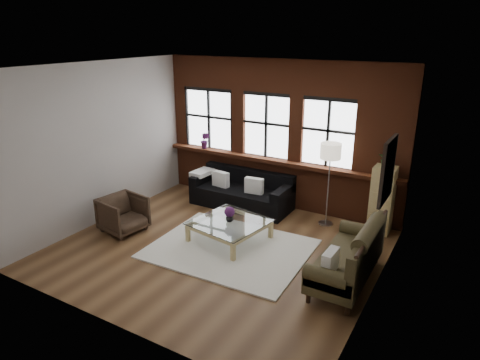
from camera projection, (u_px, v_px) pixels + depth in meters
The scene contains 26 objects.
floor at pixel (219, 248), 7.77m from camera, with size 5.50×5.50×0.00m, color brown.
ceiling at pixel (215, 67), 6.70m from camera, with size 5.50×5.50×0.00m, color white.
wall_back at pixel (280, 135), 9.27m from camera, with size 5.50×5.50×0.00m, color #AAA49F.
wall_front at pixel (105, 217), 5.19m from camera, with size 5.50×5.50×0.00m, color #AAA49F.
wall_left at pixel (102, 144), 8.53m from camera, with size 5.00×5.00×0.00m, color #AAA49F.
wall_right at pixel (383, 194), 5.93m from camera, with size 5.00×5.00×0.00m, color #AAA49F.
brick_backwall at pixel (279, 135), 9.23m from camera, with size 5.50×0.12×3.20m, color #622B17, non-canonical shape.
sill_ledge at pixel (276, 161), 9.34m from camera, with size 5.50×0.30×0.08m, color #622B17.
window_left at pixel (210, 120), 10.03m from camera, with size 1.38×0.10×1.50m, color black, non-canonical shape.
window_mid at pixel (267, 127), 9.33m from camera, with size 1.38×0.10×1.50m, color black, non-canonical shape.
window_right at pixel (328, 134), 8.66m from camera, with size 1.38×0.10×1.50m, color black, non-canonical shape.
wall_poster at pixel (388, 170), 6.11m from camera, with size 0.05×0.74×0.94m, color black, non-canonical shape.
shag_rug at pixel (230, 249), 7.72m from camera, with size 2.74×2.15×0.03m, color white.
dark_sofa at pixel (241, 189), 9.48m from camera, with size 2.23×0.90×0.81m, color black, non-canonical shape.
pillow_a at pixel (221, 179), 9.56m from camera, with size 0.40×0.14×0.34m, color white.
pillow_b at pixel (254, 186), 9.15m from camera, with size 0.40×0.14×0.34m, color white.
vintage_settee at pixel (347, 252), 6.59m from camera, with size 0.84×1.89×1.01m, color #3B331B, non-canonical shape.
pillow_settee at pixel (330, 262), 6.13m from camera, with size 0.14×0.38×0.34m, color white.
armchair at pixel (123, 214), 8.33m from camera, with size 0.76×0.78×0.71m, color #2F2217.
coffee_table at pixel (230, 231), 7.98m from camera, with size 1.22×1.22×0.41m, color tan, non-canonical shape.
vase at pixel (230, 218), 7.89m from camera, with size 0.15×0.15×0.15m, color #B2B2B2.
flowers at pixel (230, 212), 7.85m from camera, with size 0.19×0.19×0.19m, color #511D56.
drawer_chest at pixel (382, 200), 8.20m from camera, with size 0.41×0.41×1.33m, color tan.
potted_plant_top at pixel (387, 159), 7.93m from camera, with size 0.28×0.24×0.31m, color #2D5923.
floor_lamp at pixel (329, 181), 8.42m from camera, with size 0.40×0.40×1.85m, color #A5A5A8, non-canonical shape.
sill_plant at pixel (205, 140), 10.11m from camera, with size 0.22×0.17×0.39m, color #511D56.
Camera 1 is at (3.80, -5.79, 3.75)m, focal length 32.00 mm.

